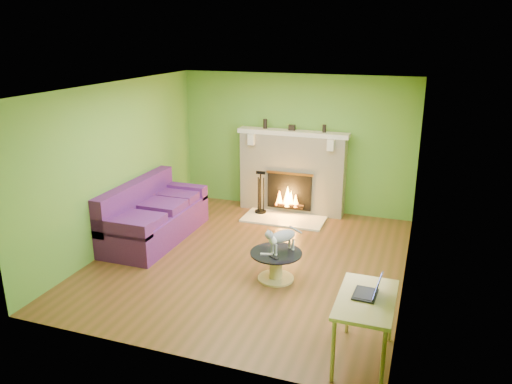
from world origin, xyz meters
TOP-DOWN VIEW (x-y plane):
  - floor at (0.00, 0.00)m, footprint 5.00×5.00m
  - ceiling at (0.00, 0.00)m, footprint 5.00×5.00m
  - wall_back at (0.00, 2.50)m, footprint 5.00×0.00m
  - wall_front at (0.00, -2.50)m, footprint 5.00×0.00m
  - wall_left at (-2.25, 0.00)m, footprint 0.00×5.00m
  - wall_right at (2.25, 0.00)m, footprint 0.00×5.00m
  - window_frame at (2.24, -0.90)m, footprint 0.00×1.20m
  - window_pane at (2.23, -0.90)m, footprint 0.00×1.06m
  - fireplace at (0.00, 2.32)m, footprint 2.10×0.46m
  - hearth at (0.00, 1.80)m, footprint 1.50×0.75m
  - mantel at (0.00, 2.30)m, footprint 2.10×0.28m
  - sofa at (-1.86, 0.26)m, footprint 0.97×2.14m
  - coffee_table at (0.55, -0.48)m, footprint 0.73×0.73m
  - desk at (1.95, -1.90)m, footprint 0.58×1.00m
  - cat at (0.63, -0.43)m, footprint 0.53×0.63m
  - remote_silver at (0.45, -0.60)m, footprint 0.18×0.09m
  - remote_black at (0.57, -0.66)m, footprint 0.16×0.12m
  - laptop at (1.93, -1.85)m, footprint 0.29×0.32m
  - fire_tools at (-0.51, 1.95)m, footprint 0.22×0.22m
  - mantel_vase_left at (-0.55, 2.33)m, footprint 0.08×0.08m
  - mantel_vase_right at (0.58, 2.33)m, footprint 0.07×0.07m
  - mantel_box at (-0.03, 2.33)m, footprint 0.12×0.08m

SIDE VIEW (x-z plane):
  - floor at x=0.00m, z-range 0.00..0.00m
  - hearth at x=0.00m, z-range 0.00..0.03m
  - coffee_table at x=0.55m, z-range 0.03..0.44m
  - sofa at x=-1.86m, z-range -0.11..0.85m
  - remote_black at x=0.57m, z-range 0.41..0.43m
  - remote_silver at x=0.45m, z-range 0.41..0.43m
  - fire_tools at x=-0.51m, z-range 0.03..0.85m
  - cat at x=0.63m, z-range 0.41..0.79m
  - desk at x=1.95m, z-range 0.28..1.02m
  - fireplace at x=0.00m, z-range -0.02..1.56m
  - laptop at x=1.93m, z-range 0.74..0.97m
  - wall_back at x=0.00m, z-range -1.20..3.80m
  - wall_front at x=0.00m, z-range -1.20..3.80m
  - wall_left at x=-2.25m, z-range -1.20..3.80m
  - wall_right at x=2.25m, z-range -1.20..3.80m
  - mantel at x=0.00m, z-range 1.50..1.58m
  - window_frame at x=2.24m, z-range 0.95..2.15m
  - window_pane at x=2.23m, z-range 1.02..2.08m
  - mantel_box at x=-0.03m, z-range 1.58..1.68m
  - mantel_vase_right at x=0.58m, z-range 1.58..1.72m
  - mantel_vase_left at x=-0.55m, z-range 1.58..1.76m
  - ceiling at x=0.00m, z-range 2.60..2.60m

